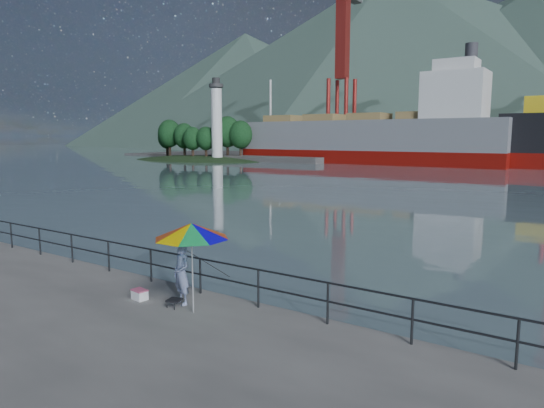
{
  "coord_description": "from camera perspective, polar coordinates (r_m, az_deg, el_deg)",
  "views": [
    {
      "loc": [
        10.02,
        -8.05,
        4.38
      ],
      "look_at": [
        0.52,
        6.0,
        2.0
      ],
      "focal_mm": 32.0,
      "sensor_mm": 36.0,
      "label": 1
    }
  ],
  "objects": [
    {
      "name": "beach_umbrella",
      "position": [
        12.01,
        -9.45,
        -3.14
      ],
      "size": [
        2.41,
        2.41,
        2.28
      ],
      "color": "white",
      "rests_on": "ground"
    },
    {
      "name": "folding_stool",
      "position": [
        12.97,
        -11.41,
        -11.36
      ],
      "size": [
        0.41,
        0.41,
        0.22
      ],
      "color": "black",
      "rests_on": "ground"
    },
    {
      "name": "guardrail",
      "position": [
        14.5,
        -11.38,
        -7.61
      ],
      "size": [
        22.0,
        0.06,
        1.03
      ],
      "color": "#2D3033",
      "rests_on": "ground"
    },
    {
      "name": "lighthouse_islet",
      "position": [
        95.64,
        -8.81,
        5.42
      ],
      "size": [
        48.0,
        26.4,
        19.2
      ],
      "color": "#263F1E",
      "rests_on": "ground"
    },
    {
      "name": "fisherman",
      "position": [
        13.0,
        -10.59,
        -8.05
      ],
      "size": [
        0.68,
        0.54,
        1.64
      ],
      "primitive_type": "imported",
      "rotation": [
        0.0,
        0.0,
        -0.29
      ],
      "color": "#2E4685",
      "rests_on": "ground"
    },
    {
      "name": "bulk_carrier",
      "position": [
        84.11,
        11.99,
        7.7
      ],
      "size": [
        45.95,
        7.95,
        14.5
      ],
      "color": "#6D0A06",
      "rests_on": "ground"
    },
    {
      "name": "fishing_rod",
      "position": [
        14.11,
        -8.0,
        -10.17
      ],
      "size": [
        0.38,
        1.87,
        1.34
      ],
      "primitive_type": "cylinder",
      "rotation": [
        0.96,
        0.0,
        -0.19
      ],
      "color": "black",
      "rests_on": "ground"
    },
    {
      "name": "cooler_bag",
      "position": [
        13.79,
        -15.31,
        -10.29
      ],
      "size": [
        0.46,
        0.34,
        0.24
      ],
      "primitive_type": "cube",
      "rotation": [
        0.0,
        0.0,
        -0.14
      ],
      "color": "white",
      "rests_on": "ground"
    }
  ]
}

